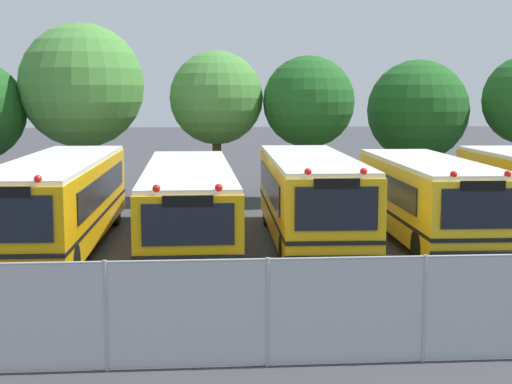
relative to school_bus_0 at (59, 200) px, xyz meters
The scene contains 11 objects.
ground_plane 7.52m from the school_bus_0, ahead, with size 160.00×160.00×0.00m, color #38383D.
school_bus_0 is the anchor object (origin of this frame).
school_bus_1 3.77m from the school_bus_0, ahead, with size 2.65×11.68×2.55m.
school_bus_2 7.42m from the school_bus_0, ahead, with size 2.71×10.24×2.78m.
school_bus_3 11.00m from the school_bus_0, ahead, with size 2.69×9.40×2.66m.
tree_1 10.30m from the school_bus_0, 93.96° to the left, with size 5.12×5.12×7.40m.
tree_2 11.14m from the school_bus_0, 64.06° to the left, with size 3.91×3.90×6.30m.
tree_3 12.77m from the school_bus_0, 46.43° to the left, with size 3.80×3.80×6.08m.
tree_4 17.59m from the school_bus_0, 38.31° to the left, with size 4.49×4.49×6.01m.
chainlink_fence 12.73m from the school_bus_0, 52.08° to the right, with size 21.23×0.07×1.85m.
traffic_cone 10.71m from the school_bus_0, 52.15° to the right, with size 0.43×0.43×0.57m, color #EA5914.
Camera 1 is at (-3.34, -22.24, 4.53)m, focal length 52.89 mm.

